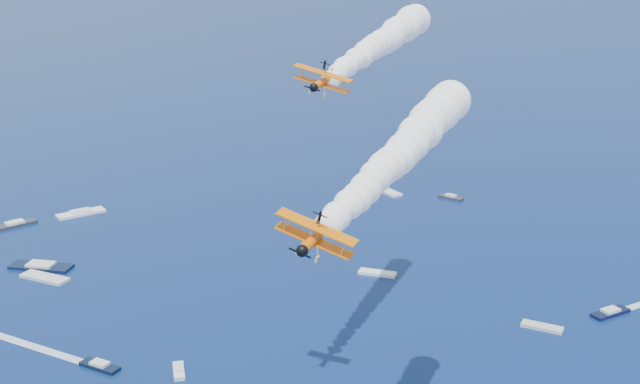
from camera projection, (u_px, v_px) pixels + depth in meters
biplane_lead at (323, 82)px, 120.05m from camera, size 11.16×12.14×7.42m
biplane_trail at (316, 237)px, 78.94m from camera, size 10.41×11.38×7.30m
smoke_trail_lead at (378, 45)px, 141.62m from camera, size 52.22×46.42×9.61m
smoke_trail_trail at (401, 152)px, 100.30m from camera, size 52.17×45.29×9.61m
spectator_boats at (75, 301)px, 183.75m from camera, size 231.09×179.38×0.70m
boat_wakes at (4, 348)px, 164.35m from camera, size 263.73×136.41×0.04m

